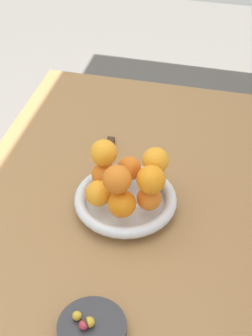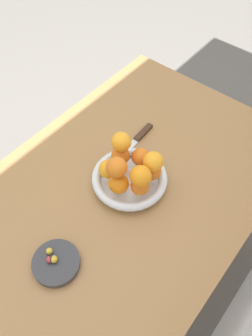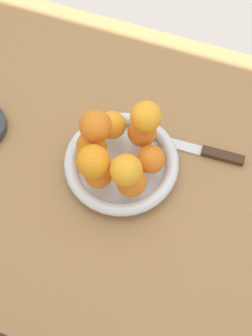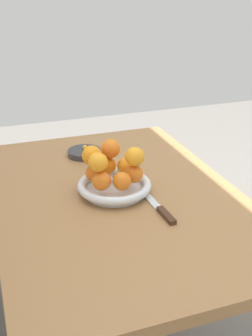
% 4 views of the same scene
% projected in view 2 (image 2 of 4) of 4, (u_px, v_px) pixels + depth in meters
% --- Properties ---
extents(ground_plane, '(6.00, 6.00, 0.00)m').
position_uv_depth(ground_plane, '(128.00, 264.00, 1.63)').
color(ground_plane, slate).
extents(dining_table, '(1.10, 0.76, 0.74)m').
position_uv_depth(dining_table, '(129.00, 195.00, 1.11)').
color(dining_table, '#9E7042').
rests_on(dining_table, ground_plane).
extents(fruit_bowl, '(0.23, 0.23, 0.04)m').
position_uv_depth(fruit_bowl, '(130.00, 179.00, 1.01)').
color(fruit_bowl, silver).
rests_on(fruit_bowl, dining_table).
extents(candy_dish, '(0.13, 0.13, 0.02)m').
position_uv_depth(candy_dish, '(56.00, 263.00, 0.87)').
color(candy_dish, '#333338').
rests_on(candy_dish, dining_table).
extents(orange_0, '(0.06, 0.06, 0.06)m').
position_uv_depth(orange_0, '(108.00, 169.00, 0.98)').
color(orange_0, orange).
rests_on(orange_0, fruit_bowl).
extents(orange_1, '(0.06, 0.06, 0.06)m').
position_uv_depth(orange_1, '(119.00, 184.00, 0.94)').
color(orange_1, orange).
rests_on(orange_1, fruit_bowl).
extents(orange_2, '(0.05, 0.05, 0.05)m').
position_uv_depth(orange_2, '(140.00, 186.00, 0.94)').
color(orange_2, orange).
rests_on(orange_2, fruit_bowl).
extents(orange_3, '(0.06, 0.06, 0.06)m').
position_uv_depth(orange_3, '(152.00, 171.00, 0.97)').
color(orange_3, orange).
rests_on(orange_3, fruit_bowl).
extents(orange_4, '(0.06, 0.06, 0.06)m').
position_uv_depth(orange_4, '(140.00, 157.00, 1.01)').
color(orange_4, orange).
rests_on(orange_4, fruit_bowl).
extents(orange_5, '(0.06, 0.06, 0.06)m').
position_uv_depth(orange_5, '(121.00, 156.00, 1.01)').
color(orange_5, orange).
rests_on(orange_5, fruit_bowl).
extents(orange_6, '(0.06, 0.06, 0.06)m').
position_uv_depth(orange_6, '(118.00, 168.00, 0.90)').
color(orange_6, orange).
rests_on(orange_6, orange_1).
extents(orange_7, '(0.06, 0.06, 0.06)m').
position_uv_depth(orange_7, '(141.00, 176.00, 0.89)').
color(orange_7, orange).
rests_on(orange_7, orange_2).
extents(orange_8, '(0.06, 0.06, 0.06)m').
position_uv_depth(orange_8, '(121.00, 142.00, 0.96)').
color(orange_8, orange).
rests_on(orange_8, orange_5).
extents(orange_9, '(0.06, 0.06, 0.06)m').
position_uv_depth(orange_9, '(153.00, 161.00, 0.92)').
color(orange_9, orange).
rests_on(orange_9, orange_3).
extents(candy_ball_0, '(0.02, 0.02, 0.02)m').
position_uv_depth(candy_ball_0, '(54.00, 259.00, 0.85)').
color(candy_ball_0, gold).
rests_on(candy_ball_0, candy_dish).
extents(candy_ball_1, '(0.02, 0.02, 0.02)m').
position_uv_depth(candy_ball_1, '(49.00, 260.00, 0.85)').
color(candy_ball_1, '#C6384C').
rests_on(candy_ball_1, candy_dish).
extents(candy_ball_2, '(0.02, 0.02, 0.02)m').
position_uv_depth(candy_ball_2, '(49.00, 251.00, 0.86)').
color(candy_ball_2, gold).
rests_on(candy_ball_2, candy_dish).
extents(candy_ball_3, '(0.02, 0.02, 0.02)m').
position_uv_depth(candy_ball_3, '(52.00, 259.00, 0.85)').
color(candy_ball_3, '#472819').
rests_on(candy_ball_3, candy_dish).
extents(knife, '(0.26, 0.03, 0.01)m').
position_uv_depth(knife, '(133.00, 143.00, 1.12)').
color(knife, '#3F2819').
rests_on(knife, dining_table).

